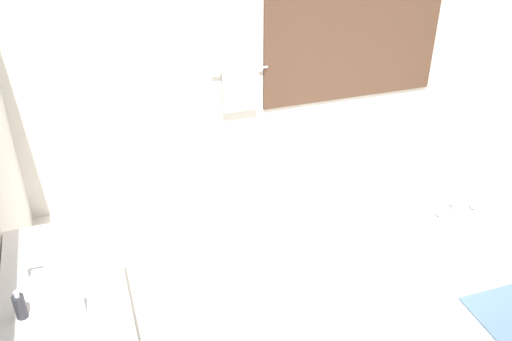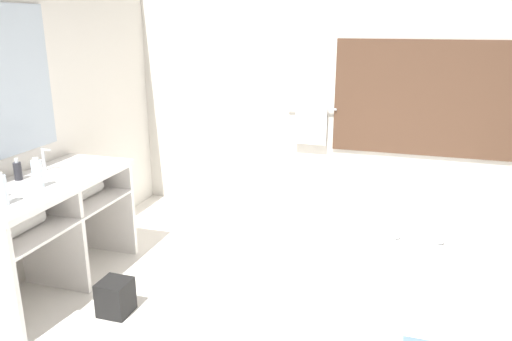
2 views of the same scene
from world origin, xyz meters
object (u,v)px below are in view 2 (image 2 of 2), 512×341
Objects in this scene: bathtub at (415,230)px; soap_dispenser at (18,171)px; waste_bin at (115,297)px; water_bottle_1 at (37,174)px; water_bottle_3 at (1,190)px.

bathtub is 11.44× the size of soap_dispenser.
soap_dispenser reaches higher than bathtub.
soap_dispenser is 0.65× the size of waste_bin.
bathtub is at bearing 23.61° from soap_dispenser.
soap_dispenser is at bearing 170.57° from waste_bin.
water_bottle_1 reaches higher than bathtub.
water_bottle_3 reaches higher than bathtub.
waste_bin is (-2.01, -1.38, -0.20)m from bathtub.
soap_dispenser is 1.18m from waste_bin.
bathtub is at bearing 34.47° from waste_bin.
water_bottle_3 is 1.06m from waste_bin.
waste_bin is (0.55, 0.32, -0.85)m from water_bottle_3.
water_bottle_1 reaches higher than water_bottle_3.
bathtub is 2.44m from waste_bin.
bathtub is 2.98m from water_bottle_1.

